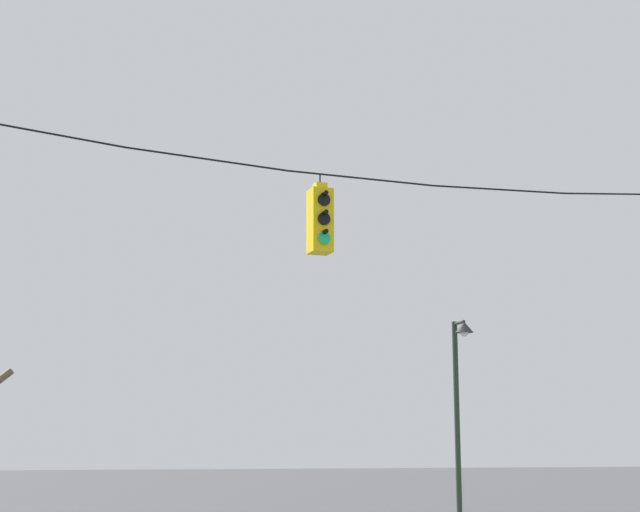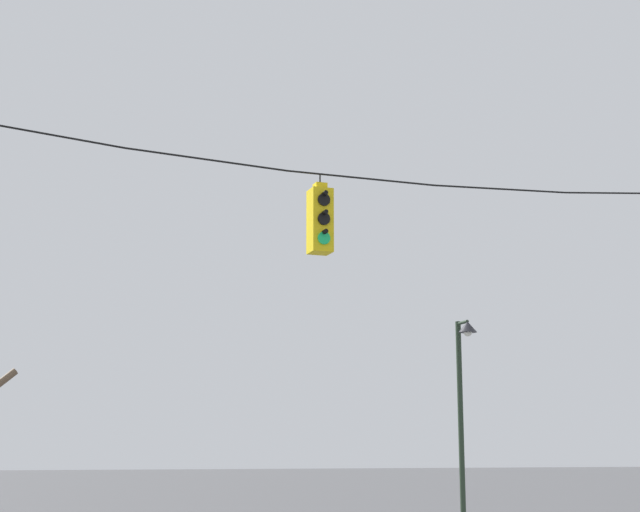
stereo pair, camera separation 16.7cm
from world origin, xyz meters
name	(u,v)px [view 2 (the right image)]	position (x,y,z in m)	size (l,w,h in m)	color
span_wire	(363,166)	(0.00, 0.14, 6.38)	(17.73, 0.03, 0.65)	black
traffic_light_near_left_pole	(320,220)	(-0.73, 0.13, 5.43)	(0.34, 0.46, 1.27)	yellow
street_lamp	(464,387)	(4.39, 5.25, 3.25)	(0.40, 0.70, 4.71)	#233323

